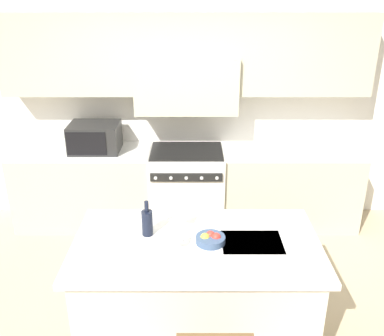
{
  "coord_description": "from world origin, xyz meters",
  "views": [
    {
      "loc": [
        0.06,
        -2.81,
        2.64
      ],
      "look_at": [
        0.05,
        0.63,
        1.18
      ],
      "focal_mm": 40.0,
      "sensor_mm": 36.0,
      "label": 1
    }
  ],
  "objects_px": {
    "range_stove": "(188,188)",
    "wine_glass_far": "(187,212)",
    "wine_bottle": "(149,222)",
    "wine_glass_near": "(179,234)",
    "microwave": "(97,137)",
    "fruit_bowl": "(212,239)"
  },
  "relations": [
    {
      "from": "microwave",
      "to": "wine_glass_near",
      "type": "bearing_deg",
      "value": -63.47
    },
    {
      "from": "wine_glass_far",
      "to": "microwave",
      "type": "bearing_deg",
      "value": 121.96
    },
    {
      "from": "wine_glass_near",
      "to": "wine_glass_far",
      "type": "height_order",
      "value": "same"
    },
    {
      "from": "fruit_bowl",
      "to": "wine_bottle",
      "type": "bearing_deg",
      "value": 166.96
    },
    {
      "from": "range_stove",
      "to": "wine_glass_far",
      "type": "bearing_deg",
      "value": -89.7
    },
    {
      "from": "range_stove",
      "to": "microwave",
      "type": "relative_size",
      "value": 1.7
    },
    {
      "from": "wine_bottle",
      "to": "wine_glass_far",
      "type": "relative_size",
      "value": 1.56
    },
    {
      "from": "microwave",
      "to": "wine_bottle",
      "type": "bearing_deg",
      "value": -66.97
    },
    {
      "from": "range_stove",
      "to": "wine_bottle",
      "type": "bearing_deg",
      "value": -98.71
    },
    {
      "from": "range_stove",
      "to": "fruit_bowl",
      "type": "distance_m",
      "value": 1.94
    },
    {
      "from": "microwave",
      "to": "wine_glass_far",
      "type": "height_order",
      "value": "microwave"
    },
    {
      "from": "microwave",
      "to": "wine_bottle",
      "type": "distance_m",
      "value": 1.94
    },
    {
      "from": "range_stove",
      "to": "microwave",
      "type": "height_order",
      "value": "microwave"
    },
    {
      "from": "fruit_bowl",
      "to": "wine_glass_near",
      "type": "bearing_deg",
      "value": -159.19
    },
    {
      "from": "wine_bottle",
      "to": "fruit_bowl",
      "type": "bearing_deg",
      "value": -13.04
    },
    {
      "from": "range_stove",
      "to": "fruit_bowl",
      "type": "height_order",
      "value": "fruit_bowl"
    },
    {
      "from": "wine_glass_far",
      "to": "fruit_bowl",
      "type": "bearing_deg",
      "value": -50.66
    },
    {
      "from": "microwave",
      "to": "wine_glass_far",
      "type": "bearing_deg",
      "value": -58.04
    },
    {
      "from": "wine_bottle",
      "to": "wine_glass_near",
      "type": "relative_size",
      "value": 1.56
    },
    {
      "from": "range_stove",
      "to": "wine_glass_far",
      "type": "relative_size",
      "value": 5.24
    },
    {
      "from": "range_stove",
      "to": "wine_bottle",
      "type": "relative_size",
      "value": 3.36
    },
    {
      "from": "range_stove",
      "to": "wine_bottle",
      "type": "distance_m",
      "value": 1.87
    }
  ]
}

